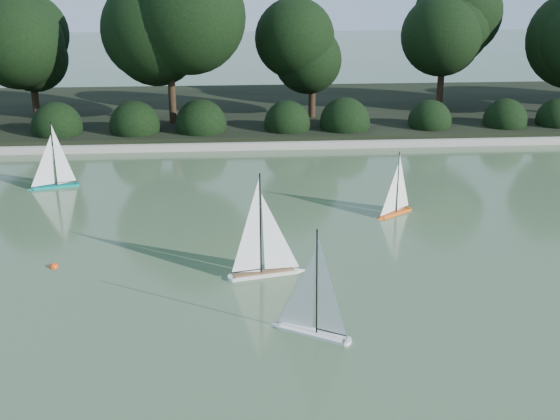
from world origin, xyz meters
name	(u,v)px	position (x,y,z in m)	size (l,w,h in m)	color
ground	(333,310)	(0.00, 0.00, 0.00)	(80.00, 80.00, 0.00)	#3A5432
pond_coping	(284,145)	(0.00, 9.00, 0.09)	(40.00, 0.35, 0.18)	gray
far_bank	(274,111)	(0.00, 13.00, 0.15)	(40.00, 8.00, 0.30)	black
tree_line	(321,35)	(1.23, 11.44, 2.64)	(26.31, 3.93, 4.39)	black
shrub_hedge	(282,124)	(0.00, 9.90, 0.45)	(29.10, 1.10, 1.10)	black
sailboat_white_a	(307,316)	(-0.44, -0.60, 0.25)	(1.09, 0.75, 1.62)	white
sailboat_white_b	(270,259)	(-0.82, 1.26, 0.28)	(1.30, 0.47, 1.78)	silver
sailboat_orange	(393,205)	(1.71, 3.80, 0.21)	(0.86, 0.67, 1.33)	#F75B13
sailboat_teal	(50,177)	(-5.30, 6.01, 0.24)	(1.12, 0.48, 1.54)	#078079
race_buoy	(54,267)	(-4.29, 1.79, 0.00)	(0.14, 0.14, 0.14)	red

